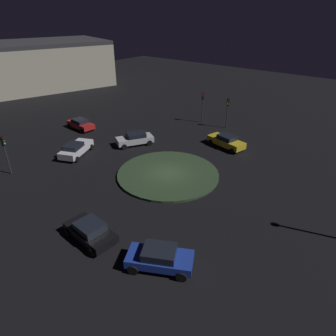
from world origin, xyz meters
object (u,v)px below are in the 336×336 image
Objects in this scene: car_red at (81,124)px; traffic_light_north at (228,107)px; car_white at (76,149)px; car_blue at (160,257)px; car_black at (90,231)px; car_silver at (135,139)px; traffic_light_southwest at (5,148)px; traffic_light_north_near at (203,101)px; store_building at (27,66)px; car_yellow at (226,141)px.

traffic_light_north is at bearing 43.51° from car_red.
car_blue is (17.85, -6.58, 0.01)m from car_white.
car_red is 1.03× the size of car_black.
car_silver is 1.17× the size of traffic_light_southwest.
car_blue is 19.32m from traffic_light_southwest.
traffic_light_southwest reaches higher than car_blue.
traffic_light_southwest is at bearing -35.99° from traffic_light_north_near.
car_blue is at bearing 6.35° from traffic_light_north_near.
traffic_light_north_near is (-13.03, 24.36, 2.28)m from car_blue.
car_silver is (3.06, 6.18, 0.02)m from car_white.
traffic_light_north is 3.80m from traffic_light_north_near.
traffic_light_north_near is at bearing -39.85° from car_white.
car_red is 28.66m from store_building.
traffic_light_southwest is at bearing -170.39° from car_silver.
car_white is at bearing 84.59° from store_building.
car_red is at bearing 74.15° from traffic_light_southwest.
car_white is at bearing -177.73° from car_silver.
car_white is 6.90m from car_silver.
store_building reaches higher than car_black.
traffic_light_southwest is (-13.77, 1.04, 2.09)m from car_black.
car_blue is at bearing -23.06° from car_red.
car_white reaches higher than car_blue.
car_black is at bearing -76.49° from car_yellow.
car_white reaches higher than car_red.
car_red is 0.94× the size of car_blue.
store_building is at bearing 109.92° from traffic_light_southwest.
store_building is at bearing -91.68° from traffic_light_north.
car_red is at bearing -57.72° from traffic_light_north.
traffic_light_north is (-3.79, 25.72, 2.15)m from car_black.
traffic_light_north_near is at bearing -94.52° from traffic_light_north.
car_silver is (9.40, 0.86, 0.06)m from car_red.
car_blue is (24.18, -11.89, 0.04)m from car_red.
car_black is at bearing -17.11° from car_blue.
traffic_light_north_near is at bearing 112.82° from store_building.
car_yellow is 1.07× the size of car_blue.
car_white is 1.25× the size of traffic_light_southwest.
car_silver is at bearing -33.18° from traffic_light_north.
store_building reaches higher than car_red.
store_building is at bearing -21.29° from car_black.
traffic_light_north is at bearing 3.58° from car_silver.
traffic_light_north_near reaches higher than car_white.
car_blue is at bearing -165.15° from car_black.
car_yellow is at bearing 105.02° from store_building.
car_red is at bearing -63.60° from traffic_light_north_near.
car_silver is 1.08× the size of traffic_light_north_near.
car_white is 1.16× the size of traffic_light_north_near.
car_white reaches higher than car_black.
traffic_light_southwest is at bearing -112.84° from car_yellow.
car_yellow is 1.19× the size of traffic_light_north.
car_white is at bearing -36.95° from traffic_light_north_near.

